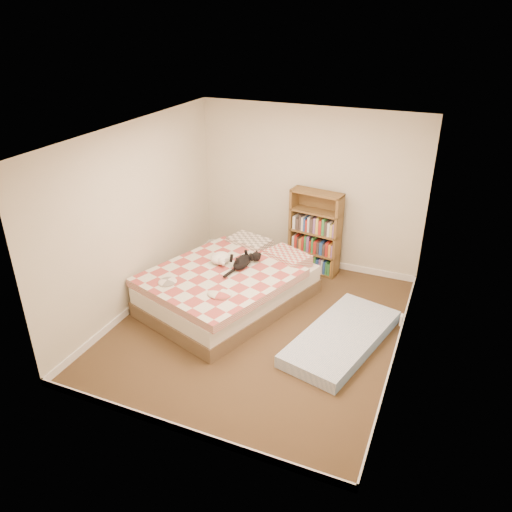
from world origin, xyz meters
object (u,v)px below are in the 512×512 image
at_px(floor_mattress, 342,338).
at_px(white_dog, 221,258).
at_px(bookshelf, 315,241).
at_px(black_cat, 243,261).
at_px(bed, 230,285).

distance_m(floor_mattress, white_dog, 1.99).
distance_m(bookshelf, black_cat, 1.41).
xyz_separation_m(black_cat, white_dog, (-0.32, -0.06, 0.00)).
bearing_deg(white_dog, floor_mattress, -7.11).
xyz_separation_m(bed, bookshelf, (0.80, 1.39, 0.23)).
bearing_deg(floor_mattress, bed, -177.39).
relative_size(bed, bookshelf, 2.00).
bearing_deg(bed, white_dog, 170.94).
xyz_separation_m(bed, floor_mattress, (1.69, -0.34, -0.19)).
distance_m(black_cat, white_dog, 0.33).
bearing_deg(floor_mattress, bookshelf, 131.28).
relative_size(bookshelf, floor_mattress, 0.74).
bearing_deg(white_dog, black_cat, 16.18).
relative_size(bookshelf, white_dog, 3.99).
xyz_separation_m(floor_mattress, black_cat, (-1.55, 0.49, 0.53)).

